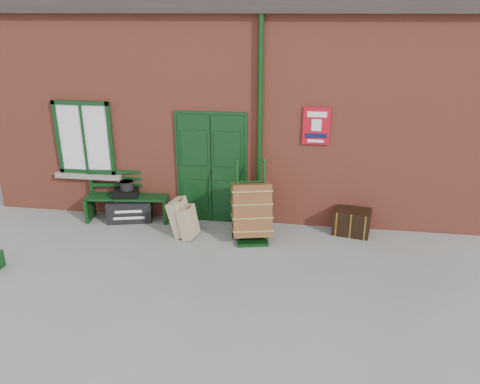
% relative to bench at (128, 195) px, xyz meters
% --- Properties ---
extents(ground, '(80.00, 80.00, 0.00)m').
position_rel_bench_xyz_m(ground, '(2.03, -1.33, -0.52)').
color(ground, gray).
rests_on(ground, ground).
extents(station_building, '(10.30, 4.30, 4.36)m').
position_rel_bench_xyz_m(station_building, '(2.03, 2.16, 1.64)').
color(station_building, '#AA4836').
rests_on(station_building, ground).
extents(bench, '(1.71, 0.70, 1.03)m').
position_rel_bench_xyz_m(bench, '(0.00, 0.00, 0.00)').
color(bench, black).
rests_on(bench, ground).
extents(houdini_trunk, '(0.98, 0.69, 0.44)m').
position_rel_bench_xyz_m(houdini_trunk, '(0.04, -0.08, -0.30)').
color(houdini_trunk, black).
rests_on(houdini_trunk, ground).
extents(strongbox, '(0.56, 0.46, 0.22)m').
position_rel_bench_xyz_m(strongbox, '(-0.01, -0.08, 0.04)').
color(strongbox, black).
rests_on(strongbox, houdini_trunk).
extents(hatbox, '(0.32, 0.32, 0.18)m').
position_rel_bench_xyz_m(hatbox, '(0.02, -0.08, 0.23)').
color(hatbox, black).
rests_on(hatbox, strongbox).
extents(suitcase_back, '(0.47, 0.56, 0.72)m').
position_rel_bench_xyz_m(suitcase_back, '(1.25, -0.57, -0.16)').
color(suitcase_back, tan).
rests_on(suitcase_back, ground).
extents(suitcase_front, '(0.37, 0.49, 0.61)m').
position_rel_bench_xyz_m(suitcase_front, '(1.43, -0.67, -0.21)').
color(suitcase_front, tan).
rests_on(suitcase_front, ground).
extents(porter_trolley, '(0.86, 0.91, 1.47)m').
position_rel_bench_xyz_m(porter_trolley, '(2.62, -0.55, 0.05)').
color(porter_trolley, '#0E3813').
rests_on(porter_trolley, ground).
extents(dark_trunk, '(0.76, 0.57, 0.50)m').
position_rel_bench_xyz_m(dark_trunk, '(4.51, -0.08, -0.27)').
color(dark_trunk, black).
rests_on(dark_trunk, ground).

